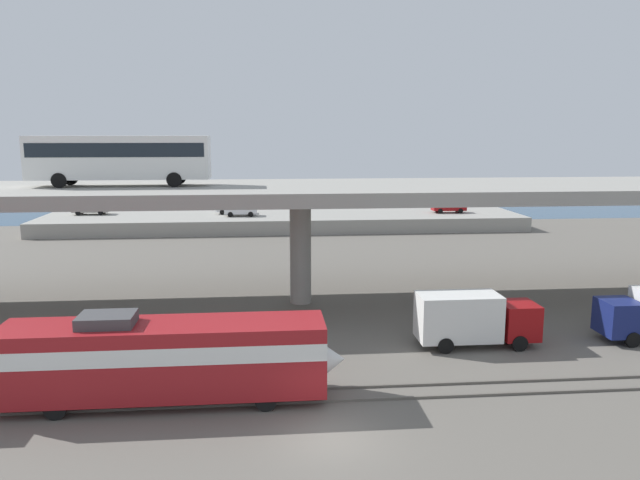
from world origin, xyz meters
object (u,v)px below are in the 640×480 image
object	(u,v)px
service_truck_east	(473,318)
parked_car_3	(233,208)
train_locomotive	(181,355)
transit_bus_on_overpass	(120,156)
parked_car_2	(448,207)
parked_car_0	(241,210)
parked_car_1	(91,208)

from	to	relation	value
service_truck_east	parked_car_3	distance (m)	48.99
train_locomotive	transit_bus_on_overpass	bearing A→B (deg)	109.65
service_truck_east	parked_car_3	world-z (taller)	parked_car_3
transit_bus_on_overpass	parked_car_3	world-z (taller)	transit_bus_on_overpass
train_locomotive	parked_car_2	size ratio (longest dim) A/B	3.53
train_locomotive	parked_car_0	xyz separation A→B (m)	(0.98, 50.05, 0.33)
parked_car_2	parked_car_0	bearing A→B (deg)	-178.33
parked_car_2	parked_car_3	world-z (taller)	same
train_locomotive	parked_car_1	bearing A→B (deg)	108.64
parked_car_0	parked_car_1	distance (m)	19.22
transit_bus_on_overpass	parked_car_3	distance (m)	37.29
parked_car_3	parked_car_0	bearing A→B (deg)	113.19
parked_car_0	parked_car_3	distance (m)	2.64
transit_bus_on_overpass	parked_car_2	distance (m)	48.63
parked_car_1	train_locomotive	bearing A→B (deg)	108.64
parked_car_2	parked_car_3	distance (m)	27.74
train_locomotive	transit_bus_on_overpass	world-z (taller)	transit_bus_on_overpass
service_truck_east	parked_car_0	distance (m)	46.37
train_locomotive	service_truck_east	distance (m)	16.65
parked_car_2	parked_car_1	bearing A→B (deg)	176.92
train_locomotive	parked_car_2	world-z (taller)	train_locomotive
parked_car_1	parked_car_2	xyz separation A→B (m)	(45.60, -2.45, -0.00)
train_locomotive	parked_car_3	bearing A→B (deg)	90.07
service_truck_east	parked_car_0	bearing A→B (deg)	108.27
parked_car_0	transit_bus_on_overpass	bearing A→B (deg)	78.43
service_truck_east	parked_car_2	world-z (taller)	parked_car_2
service_truck_east	parked_car_3	size ratio (longest dim) A/B	1.59
transit_bus_on_overpass	parked_car_1	xyz separation A→B (m)	(-12.08, 36.78, -7.93)
service_truck_east	parked_car_2	bearing A→B (deg)	74.86
parked_car_0	parked_car_3	bearing A→B (deg)	-66.81
transit_bus_on_overpass	parked_car_2	size ratio (longest dim) A/B	2.79
parked_car_0	parked_car_2	size ratio (longest dim) A/B	0.93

